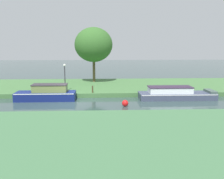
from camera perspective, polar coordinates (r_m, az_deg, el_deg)
name	(u,v)px	position (r m, az deg, el deg)	size (l,w,h in m)	color
ground_plane	(74,103)	(21.11, -8.60, -3.05)	(120.00, 120.00, 0.00)	#304443
riverbank_far	(81,87)	(27.91, -7.16, 0.63)	(72.00, 10.00, 0.40)	#44723E
riverbank_near	(55,142)	(12.52, -12.88, -11.60)	(72.00, 10.00, 0.40)	#416E46
slate_barge	(175,94)	(23.07, 14.30, -0.95)	(6.76, 1.99, 1.13)	#3E465D
navy_narrowboat	(47,94)	(22.54, -14.66, -0.92)	(5.16, 1.70, 1.42)	navy
willow_tree_left	(94,45)	(29.50, -4.23, 10.16)	(4.41, 4.10, 6.41)	brown
lamp_post	(65,74)	(24.18, -10.75, 3.53)	(0.24, 0.24, 2.61)	#333338
mooring_post_near	(37,90)	(23.92, -16.70, -0.09)	(0.15, 0.15, 0.61)	#423C28
mooring_post_far	(93,89)	(23.21, -4.47, 0.05)	(0.13, 0.13, 0.64)	#443922
channel_buoy	(125,103)	(19.70, 3.02, -3.14)	(0.51, 0.51, 0.51)	red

